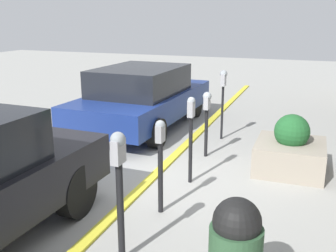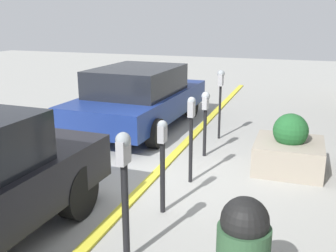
# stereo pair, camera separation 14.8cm
# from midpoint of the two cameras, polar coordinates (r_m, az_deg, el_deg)

# --- Properties ---
(ground_plane) EXTENTS (40.00, 40.00, 0.00)m
(ground_plane) POSITION_cam_midpoint_polar(r_m,az_deg,el_deg) (6.85, -1.87, -7.30)
(ground_plane) COLOR #999993
(curb_strip) EXTENTS (19.00, 0.16, 0.04)m
(curb_strip) POSITION_cam_midpoint_polar(r_m,az_deg,el_deg) (6.87, -2.50, -7.05)
(curb_strip) COLOR gold
(curb_strip) RESTS_ON ground_plane
(parking_meter_nearest) EXTENTS (0.19, 0.16, 1.52)m
(parking_meter_nearest) POSITION_cam_midpoint_polar(r_m,az_deg,el_deg) (4.26, -7.36, -7.30)
(parking_meter_nearest) COLOR black
(parking_meter_nearest) RESTS_ON ground_plane
(parking_meter_second) EXTENTS (0.16, 0.14, 1.34)m
(parking_meter_second) POSITION_cam_midpoint_polar(r_m,az_deg,el_deg) (5.34, -1.60, -3.93)
(parking_meter_second) COLOR black
(parking_meter_second) RESTS_ON ground_plane
(parking_meter_middle) EXTENTS (0.15, 0.13, 1.45)m
(parking_meter_middle) POSITION_cam_midpoint_polar(r_m,az_deg,el_deg) (6.31, 2.71, 0.11)
(parking_meter_middle) COLOR black
(parking_meter_middle) RESTS_ON ground_plane
(parking_meter_fourth) EXTENTS (0.20, 0.17, 1.29)m
(parking_meter_fourth) POSITION_cam_midpoint_polar(r_m,az_deg,el_deg) (7.56, 4.89, 2.38)
(parking_meter_fourth) COLOR black
(parking_meter_fourth) RESTS_ON ground_plane
(parking_meter_farthest) EXTENTS (0.19, 0.16, 1.55)m
(parking_meter_farthest) POSITION_cam_midpoint_polar(r_m,az_deg,el_deg) (8.67, 7.16, 5.66)
(parking_meter_farthest) COLOR black
(parking_meter_farthest) RESTS_ON ground_plane
(planter_box) EXTENTS (1.21, 1.17, 1.04)m
(planter_box) POSITION_cam_midpoint_polar(r_m,az_deg,el_deg) (7.30, 16.59, -3.35)
(planter_box) COLOR gray
(planter_box) RESTS_ON ground_plane
(parked_car_middle) EXTENTS (4.59, 2.15, 1.50)m
(parked_car_middle) POSITION_cam_midpoint_polar(r_m,az_deg,el_deg) (9.63, -4.59, 4.28)
(parked_car_middle) COLOR navy
(parked_car_middle) RESTS_ON ground_plane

